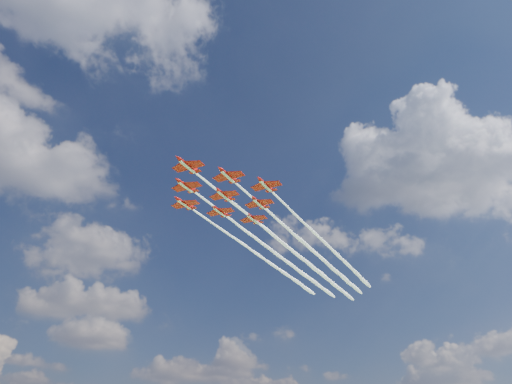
% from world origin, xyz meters
% --- Properties ---
extents(jet_lead, '(100.20, 73.56, 2.39)m').
position_xyz_m(jet_lead, '(32.06, 24.83, 86.40)').
color(jet_lead, '#B80F0A').
extents(jet_row2_port, '(100.20, 73.56, 2.39)m').
position_xyz_m(jet_row2_port, '(43.25, 24.91, 86.40)').
color(jet_row2_port, '#B80F0A').
extents(jet_row2_starb, '(100.20, 73.56, 2.39)m').
position_xyz_m(jet_row2_starb, '(35.61, 35.45, 86.40)').
color(jet_row2_starb, '#B80F0A').
extents(jet_row3_port, '(100.20, 73.56, 2.39)m').
position_xyz_m(jet_row3_port, '(54.44, 24.98, 86.40)').
color(jet_row3_port, '#B80F0A').
extents(jet_row3_centre, '(100.20, 73.56, 2.39)m').
position_xyz_m(jet_row3_centre, '(46.80, 35.52, 86.40)').
color(jet_row3_centre, '#B80F0A').
extents(jet_row3_starb, '(100.20, 73.56, 2.39)m').
position_xyz_m(jet_row3_starb, '(39.15, 46.06, 86.40)').
color(jet_row3_starb, '#B80F0A').
extents(jet_row4_port, '(100.20, 73.56, 2.39)m').
position_xyz_m(jet_row4_port, '(57.99, 35.60, 86.40)').
color(jet_row4_port, '#B80F0A').
extents(jet_row4_starb, '(100.20, 73.56, 2.39)m').
position_xyz_m(jet_row4_starb, '(50.34, 46.14, 86.40)').
color(jet_row4_starb, '#B80F0A').
extents(jet_tail, '(100.20, 73.56, 2.39)m').
position_xyz_m(jet_tail, '(61.53, 46.21, 86.40)').
color(jet_tail, '#B80F0A').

